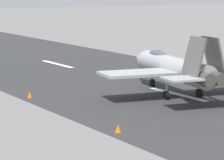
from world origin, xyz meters
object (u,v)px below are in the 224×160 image
(fighter_jet, at_px, (174,67))
(crew_person, at_px, (148,61))
(marker_cone_mid, at_px, (30,95))
(marker_cone_near, at_px, (118,129))

(fighter_jet, bearing_deg, crew_person, -27.56)
(marker_cone_mid, bearing_deg, marker_cone_near, 180.00)
(fighter_jet, distance_m, crew_person, 18.04)
(marker_cone_near, bearing_deg, marker_cone_mid, 0.00)
(marker_cone_near, bearing_deg, fighter_jet, -51.75)
(marker_cone_near, bearing_deg, crew_person, -38.50)
(fighter_jet, xyz_separation_m, marker_cone_mid, (5.33, 11.67, -2.21))
(fighter_jet, bearing_deg, marker_cone_near, 128.25)
(fighter_jet, distance_m, marker_cone_mid, 13.02)
(marker_cone_near, relative_size, marker_cone_mid, 1.00)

